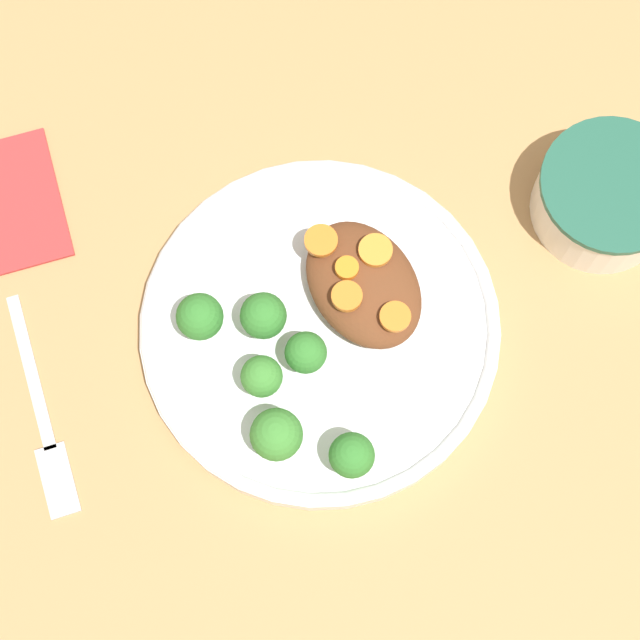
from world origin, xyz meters
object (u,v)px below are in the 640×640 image
object	(u,v)px
napkin	(13,202)
plate	(320,328)
fork	(45,427)
dip_bowl	(607,195)

from	to	relation	value
napkin	plate	bearing A→B (deg)	-144.16
fork	napkin	world-z (taller)	same
dip_bowl	napkin	xyz separation A→B (m)	(0.25, 0.42, -0.03)
plate	dip_bowl	world-z (taller)	dip_bowl
plate	dip_bowl	xyz separation A→B (m)	(-0.03, -0.26, 0.02)
fork	dip_bowl	bearing A→B (deg)	94.54
plate	fork	bearing A→B (deg)	79.39
fork	plate	bearing A→B (deg)	92.01
plate	napkin	distance (m)	0.28
plate	fork	xyz separation A→B (m)	(0.04, 0.23, -0.01)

